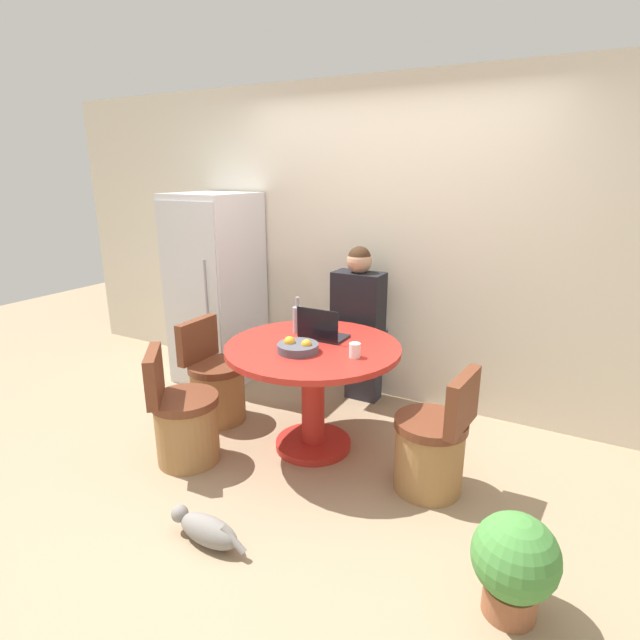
{
  "coord_description": "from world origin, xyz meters",
  "views": [
    {
      "loc": [
        1.48,
        -2.4,
        1.9
      ],
      "look_at": [
        -0.08,
        0.44,
        0.92
      ],
      "focal_mm": 28.0,
      "sensor_mm": 36.0,
      "label": 1
    }
  ],
  "objects_px": {
    "dining_table": "(313,374)",
    "chair_left_side": "(216,386)",
    "potted_plant": "(514,562)",
    "cat": "(207,530)",
    "laptop": "(322,332)",
    "refrigerator": "(216,289)",
    "chair_right_side": "(432,449)",
    "person_seated": "(360,320)",
    "bottle": "(298,319)",
    "chair_near_left_corner": "(184,423)",
    "fruit_bowl": "(298,347)"
  },
  "relations": [
    {
      "from": "cat",
      "to": "fruit_bowl",
      "type": "bearing_deg",
      "value": -88.23
    },
    {
      "from": "fruit_bowl",
      "to": "cat",
      "type": "bearing_deg",
      "value": -89.72
    },
    {
      "from": "person_seated",
      "to": "bottle",
      "type": "height_order",
      "value": "person_seated"
    },
    {
      "from": "person_seated",
      "to": "chair_left_side",
      "type": "bearing_deg",
      "value": 43.44
    },
    {
      "from": "chair_near_left_corner",
      "to": "laptop",
      "type": "relative_size",
      "value": 2.54
    },
    {
      "from": "cat",
      "to": "bottle",
      "type": "bearing_deg",
      "value": -79.21
    },
    {
      "from": "bottle",
      "to": "laptop",
      "type": "bearing_deg",
      "value": -10.29
    },
    {
      "from": "refrigerator",
      "to": "chair_near_left_corner",
      "type": "distance_m",
      "value": 1.56
    },
    {
      "from": "chair_right_side",
      "to": "refrigerator",
      "type": "bearing_deg",
      "value": -103.52
    },
    {
      "from": "potted_plant",
      "to": "fruit_bowl",
      "type": "bearing_deg",
      "value": 156.69
    },
    {
      "from": "chair_near_left_corner",
      "to": "chair_left_side",
      "type": "bearing_deg",
      "value": -20.11
    },
    {
      "from": "chair_right_side",
      "to": "person_seated",
      "type": "bearing_deg",
      "value": -129.88
    },
    {
      "from": "chair_near_left_corner",
      "to": "bottle",
      "type": "relative_size",
      "value": 3.0
    },
    {
      "from": "chair_right_side",
      "to": "person_seated",
      "type": "xyz_separation_m",
      "value": [
        -0.9,
        0.89,
        0.45
      ]
    },
    {
      "from": "chair_left_side",
      "to": "bottle",
      "type": "height_order",
      "value": "bottle"
    },
    {
      "from": "dining_table",
      "to": "chair_left_side",
      "type": "relative_size",
      "value": 1.49
    },
    {
      "from": "dining_table",
      "to": "fruit_bowl",
      "type": "xyz_separation_m",
      "value": [
        -0.02,
        -0.16,
        0.24
      ]
    },
    {
      "from": "dining_table",
      "to": "potted_plant",
      "type": "distance_m",
      "value": 1.68
    },
    {
      "from": "cat",
      "to": "chair_left_side",
      "type": "bearing_deg",
      "value": -50.82
    },
    {
      "from": "chair_right_side",
      "to": "cat",
      "type": "bearing_deg",
      "value": -35.8
    },
    {
      "from": "person_seated",
      "to": "cat",
      "type": "bearing_deg",
      "value": 90.13
    },
    {
      "from": "cat",
      "to": "potted_plant",
      "type": "relative_size",
      "value": 1.02
    },
    {
      "from": "refrigerator",
      "to": "laptop",
      "type": "distance_m",
      "value": 1.51
    },
    {
      "from": "potted_plant",
      "to": "refrigerator",
      "type": "bearing_deg",
      "value": 152.61
    },
    {
      "from": "chair_left_side",
      "to": "chair_right_side",
      "type": "bearing_deg",
      "value": -92.35
    },
    {
      "from": "chair_left_side",
      "to": "cat",
      "type": "height_order",
      "value": "chair_left_side"
    },
    {
      "from": "person_seated",
      "to": "refrigerator",
      "type": "bearing_deg",
      "value": 5.18
    },
    {
      "from": "laptop",
      "to": "fruit_bowl",
      "type": "height_order",
      "value": "laptop"
    },
    {
      "from": "fruit_bowl",
      "to": "potted_plant",
      "type": "relative_size",
      "value": 0.54
    },
    {
      "from": "potted_plant",
      "to": "laptop",
      "type": "bearing_deg",
      "value": 147.41
    },
    {
      "from": "bottle",
      "to": "cat",
      "type": "bearing_deg",
      "value": -80.69
    },
    {
      "from": "laptop",
      "to": "cat",
      "type": "height_order",
      "value": "laptop"
    },
    {
      "from": "refrigerator",
      "to": "fruit_bowl",
      "type": "distance_m",
      "value": 1.63
    },
    {
      "from": "refrigerator",
      "to": "chair_right_side",
      "type": "height_order",
      "value": "refrigerator"
    },
    {
      "from": "chair_right_side",
      "to": "chair_left_side",
      "type": "relative_size",
      "value": 1.0
    },
    {
      "from": "chair_near_left_corner",
      "to": "chair_left_side",
      "type": "distance_m",
      "value": 0.6
    },
    {
      "from": "dining_table",
      "to": "chair_near_left_corner",
      "type": "height_order",
      "value": "chair_near_left_corner"
    },
    {
      "from": "bottle",
      "to": "chair_right_side",
      "type": "bearing_deg",
      "value": -13.14
    },
    {
      "from": "laptop",
      "to": "person_seated",
      "type": "bearing_deg",
      "value": -88.82
    },
    {
      "from": "chair_right_side",
      "to": "potted_plant",
      "type": "distance_m",
      "value": 0.92
    },
    {
      "from": "chair_right_side",
      "to": "chair_left_side",
      "type": "height_order",
      "value": "same"
    },
    {
      "from": "person_seated",
      "to": "chair_right_side",
      "type": "bearing_deg",
      "value": 135.07
    },
    {
      "from": "chair_near_left_corner",
      "to": "bottle",
      "type": "xyz_separation_m",
      "value": [
        0.45,
        0.74,
        0.6
      ]
    },
    {
      "from": "potted_plant",
      "to": "cat",
      "type": "bearing_deg",
      "value": -167.94
    },
    {
      "from": "potted_plant",
      "to": "dining_table",
      "type": "bearing_deg",
      "value": 151.36
    },
    {
      "from": "laptop",
      "to": "refrigerator",
      "type": "bearing_deg",
      "value": -21.42
    },
    {
      "from": "chair_left_side",
      "to": "potted_plant",
      "type": "distance_m",
      "value": 2.46
    },
    {
      "from": "chair_left_side",
      "to": "potted_plant",
      "type": "bearing_deg",
      "value": -108.57
    },
    {
      "from": "dining_table",
      "to": "laptop",
      "type": "xyz_separation_m",
      "value": [
        -0.01,
        0.14,
        0.26
      ]
    },
    {
      "from": "chair_near_left_corner",
      "to": "cat",
      "type": "height_order",
      "value": "chair_near_left_corner"
    }
  ]
}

